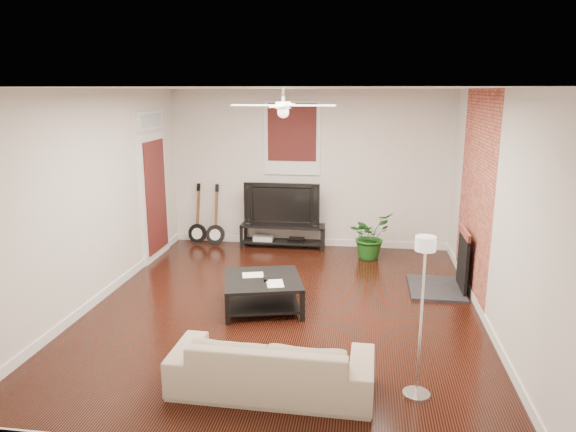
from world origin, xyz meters
TOP-DOWN VIEW (x-y plane):
  - room at (0.00, 0.00)m, footprint 5.01×6.01m
  - brick_accent at (2.49, 1.00)m, footprint 0.02×2.20m
  - fireplace at (2.20, 1.00)m, footprint 0.80×1.10m
  - window_back at (-0.30, 2.97)m, footprint 1.00×0.06m
  - door_left at (-2.46, 1.90)m, footprint 0.08×1.00m
  - tv_stand at (-0.44, 2.78)m, footprint 1.50×0.40m
  - tv at (-0.44, 2.80)m, footprint 1.35×0.18m
  - coffee_table at (-0.27, -0.01)m, footprint 1.19×1.19m
  - sofa at (0.18, -1.93)m, footprint 1.91×0.78m
  - floor_lamp at (1.53, -1.83)m, footprint 0.26×0.26m
  - potted_plant at (1.11, 2.35)m, footprint 0.91×0.93m
  - guitar_left at (-2.03, 2.75)m, footprint 0.37×0.28m
  - guitar_right at (-1.68, 2.72)m, footprint 0.35×0.25m
  - ceiling_fan at (0.00, 0.00)m, footprint 1.24×1.24m

SIDE VIEW (x-z plane):
  - coffee_table at x=-0.27m, z-range 0.00..0.41m
  - tv_stand at x=-0.44m, z-range 0.00..0.42m
  - sofa at x=0.18m, z-range 0.00..0.55m
  - potted_plant at x=1.11m, z-range 0.00..0.78m
  - fireplace at x=2.20m, z-range 0.00..0.92m
  - guitar_left at x=-2.03m, z-range 0.00..1.13m
  - guitar_right at x=-1.68m, z-range 0.00..1.13m
  - floor_lamp at x=1.53m, z-range 0.00..1.55m
  - tv at x=-0.44m, z-range 0.42..1.20m
  - door_left at x=-2.46m, z-range 0.00..2.50m
  - room at x=0.00m, z-range 0.00..2.80m
  - brick_accent at x=2.49m, z-range 0.00..2.80m
  - window_back at x=-0.30m, z-range 1.30..2.60m
  - ceiling_fan at x=0.00m, z-range 2.44..2.76m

